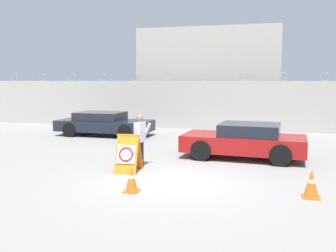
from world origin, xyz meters
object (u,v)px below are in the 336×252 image
security_guard (140,138)px  parked_car_rear_sedan (245,140)px  barricade_sign (128,153)px  parked_car_front_coupe (104,123)px  traffic_cone_mid (132,179)px  traffic_cone_far (311,184)px

security_guard → parked_car_rear_sedan: bearing=-46.7°
barricade_sign → parked_car_front_coupe: (-3.92, 6.65, 0.04)m
parked_car_front_coupe → barricade_sign: bearing=-58.8°
parked_car_rear_sedan → security_guard: bearing=39.5°
security_guard → traffic_cone_mid: size_ratio=2.59×
barricade_sign → traffic_cone_mid: barricade_sign is taller
traffic_cone_far → parked_car_front_coupe: bearing=138.8°
traffic_cone_far → parked_car_front_coupe: size_ratio=0.15×
security_guard → traffic_cone_mid: (0.69, -2.57, -0.62)m
barricade_sign → security_guard: (0.15, 0.66, 0.37)m
security_guard → traffic_cone_mid: 2.73m
traffic_cone_mid → traffic_cone_far: traffic_cone_far is taller
barricade_sign → security_guard: security_guard is taller
parked_car_front_coupe → parked_car_rear_sedan: parked_car_rear_sedan is taller
parked_car_rear_sedan → barricade_sign: bearing=45.4°
parked_car_front_coupe → parked_car_rear_sedan: 8.07m
traffic_cone_mid → parked_car_front_coupe: (-4.76, 8.56, 0.28)m
barricade_sign → parked_car_front_coupe: bearing=116.8°
security_guard → parked_car_front_coupe: bearing=41.2°
traffic_cone_mid → traffic_cone_far: 4.30m
barricade_sign → traffic_cone_mid: bearing=-69.8°
barricade_sign → parked_car_rear_sedan: (3.25, 2.94, 0.07)m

